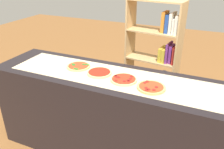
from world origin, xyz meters
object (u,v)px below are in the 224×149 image
pizza_pepperoni_3 (151,87)px  pizza_pepperoni_2 (124,79)px  bookshelf (159,62)px  pizza_spinach_0 (78,66)px  pizza_plain_1 (100,73)px

pizza_pepperoni_3 → pizza_pepperoni_2: bearing=171.0°
pizza_pepperoni_2 → bookshelf: bookshelf is taller
pizza_pepperoni_2 → bookshelf: size_ratio=0.16×
pizza_pepperoni_2 → bookshelf: (0.10, 1.08, -0.21)m
pizza_spinach_0 → pizza_pepperoni_2: bearing=-9.9°
pizza_spinach_0 → pizza_pepperoni_3: (0.82, -0.14, 0.00)m
pizza_pepperoni_3 → bookshelf: bearing=99.1°
bookshelf → pizza_pepperoni_2: bearing=-95.1°
pizza_plain_1 → pizza_pepperoni_2: (0.27, -0.04, -0.00)m
pizza_spinach_0 → pizza_plain_1: 0.28m
pizza_plain_1 → pizza_spinach_0: bearing=169.4°
pizza_plain_1 → pizza_pepperoni_2: size_ratio=0.98×
pizza_pepperoni_3 → bookshelf: size_ratio=0.16×
pizza_pepperoni_3 → bookshelf: bookshelf is taller
pizza_pepperoni_3 → bookshelf: (-0.18, 1.12, -0.21)m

